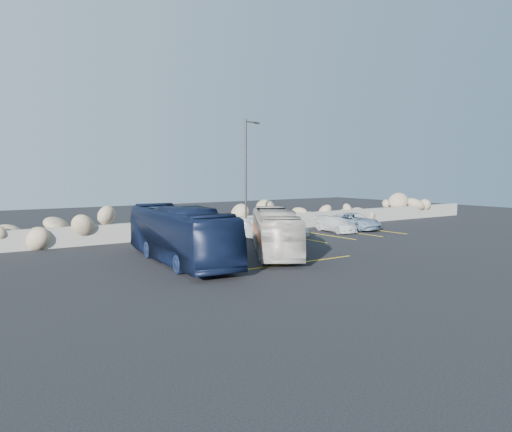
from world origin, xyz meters
TOP-DOWN VIEW (x-y plane):
  - ground at (0.00, 0.00)m, footprint 90.00×90.00m
  - seawall at (0.00, 12.00)m, footprint 60.00×0.40m
  - riprap_pile at (0.00, 13.20)m, footprint 54.00×2.80m
  - parking_lines at (4.64, 5.57)m, footprint 18.16×9.36m
  - lamppost at (2.56, 9.50)m, footprint 1.14×0.18m
  - vintage_bus at (0.12, 2.97)m, footprint 6.34×8.56m
  - tour_coach at (-5.28, 3.58)m, footprint 3.37×10.21m
  - car_a at (2.61, 8.55)m, footprint 1.84×4.36m
  - car_b at (4.64, 8.56)m, footprint 1.91×4.45m
  - car_c at (9.81, 8.47)m, footprint 1.97×4.01m
  - car_d at (12.05, 8.74)m, footprint 2.17×4.58m

SIDE VIEW (x-z plane):
  - ground at x=0.00m, z-range 0.00..0.00m
  - parking_lines at x=4.64m, z-range 0.00..0.01m
  - car_c at x=9.81m, z-range 0.00..1.12m
  - seawall at x=0.00m, z-range 0.00..1.20m
  - car_d at x=12.05m, z-range 0.00..1.27m
  - car_b at x=4.64m, z-range 0.00..1.43m
  - car_a at x=2.61m, z-range 0.00..1.47m
  - vintage_bus at x=0.12m, z-range 0.00..2.45m
  - riprap_pile at x=0.00m, z-range 0.00..2.60m
  - tour_coach at x=-5.28m, z-range 0.00..2.79m
  - lamppost at x=2.56m, z-range 0.30..8.30m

